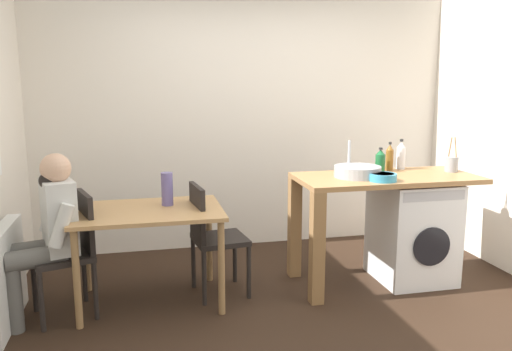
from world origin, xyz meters
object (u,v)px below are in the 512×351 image
object	(u,v)px
bottle_tall_green	(380,161)
dining_table	(149,222)
washing_machine	(412,231)
chair_opposite	(211,233)
vase	(167,189)
bottle_squat_brown	(390,157)
seated_person	(47,229)
utensil_crock	(452,164)
chair_person_seat	(72,247)
mixing_bowl	(383,177)
bottle_clear_small	(401,155)

from	to	relation	value
bottle_tall_green	dining_table	bearing A→B (deg)	-174.98
washing_machine	chair_opposite	bearing A→B (deg)	178.10
bottle_tall_green	vase	size ratio (longest dim) A/B	0.81
bottle_tall_green	vase	distance (m)	1.83
dining_table	bottle_squat_brown	distance (m)	2.13
seated_person	utensil_crock	bearing A→B (deg)	-104.74
washing_machine	chair_person_seat	bearing A→B (deg)	-178.73
seated_person	bottle_tall_green	distance (m)	2.71
seated_person	washing_machine	distance (m)	2.92
vase	utensil_crock	bearing A→B (deg)	-1.52
bottle_squat_brown	washing_machine	bearing A→B (deg)	-64.30
bottle_tall_green	chair_person_seat	bearing A→B (deg)	-174.32
washing_machine	utensil_crock	xyz separation A→B (m)	(0.37, 0.05, 0.56)
chair_opposite	seated_person	size ratio (longest dim) A/B	0.75
bottle_tall_green	bottle_squat_brown	distance (m)	0.13
mixing_bowl	bottle_tall_green	bearing A→B (deg)	66.61
utensil_crock	washing_machine	bearing A→B (deg)	-171.90
chair_opposite	utensil_crock	xyz separation A→B (m)	(2.09, -0.01, 0.48)
chair_person_seat	vase	bearing A→B (deg)	-93.32
chair_opposite	washing_machine	size ratio (longest dim) A/B	1.05
bottle_clear_small	mixing_bowl	distance (m)	0.63
bottle_tall_green	washing_machine	bearing A→B (deg)	-39.14
chair_opposite	dining_table	bearing A→B (deg)	-92.33
utensil_crock	bottle_tall_green	bearing A→B (deg)	167.12
vase	bottle_clear_small	bearing A→B (deg)	4.52
chair_opposite	mixing_bowl	world-z (taller)	mixing_bowl
mixing_bowl	vase	size ratio (longest dim) A/B	0.85
chair_opposite	vase	bearing A→B (deg)	-107.52
chair_opposite	bottle_tall_green	xyz separation A→B (m)	(1.49, 0.13, 0.51)
dining_table	bottle_tall_green	size ratio (longest dim) A/B	5.26
utensil_crock	dining_table	bearing A→B (deg)	-179.21
bottle_tall_green	utensil_crock	size ratio (longest dim) A/B	0.70
bottle_squat_brown	bottle_clear_small	world-z (taller)	bottle_clear_small
dining_table	bottle_squat_brown	bearing A→B (deg)	6.24
dining_table	mixing_bowl	size ratio (longest dim) A/B	5.04
bottle_clear_small	mixing_bowl	world-z (taller)	bottle_clear_small
bottle_tall_green	mixing_bowl	world-z (taller)	bottle_tall_green
chair_opposite	vase	xyz separation A→B (m)	(-0.33, 0.06, 0.36)
bottle_clear_small	chair_person_seat	bearing A→B (deg)	-172.97
bottle_tall_green	bottle_clear_small	bearing A→B (deg)	20.44
chair_person_seat	washing_machine	world-z (taller)	chair_person_seat
dining_table	vase	distance (m)	0.29
seated_person	washing_machine	world-z (taller)	seated_person
mixing_bowl	utensil_crock	size ratio (longest dim) A/B	0.73
seated_person	mixing_bowl	size ratio (longest dim) A/B	5.50
bottle_clear_small	utensil_crock	world-z (taller)	utensil_crock
dining_table	chair_person_seat	size ratio (longest dim) A/B	1.22
washing_machine	mixing_bowl	xyz separation A→B (m)	(-0.40, -0.20, 0.52)
bottle_squat_brown	dining_table	bearing A→B (deg)	-173.76
bottle_squat_brown	mixing_bowl	distance (m)	0.53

